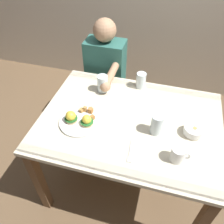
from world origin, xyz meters
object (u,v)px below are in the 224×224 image
Objects in this scene: water_glass_near at (140,81)px; water_glass_far at (103,84)px; fork at (130,153)px; eggs_benedict_plate at (80,120)px; dining_table at (129,130)px; diner_person at (105,74)px; water_glass_extra at (157,125)px; coffee_mug at (178,154)px; fruit_bowl at (193,131)px.

water_glass_near is 0.29m from water_glass_far.
eggs_benedict_plate is at bearing 158.01° from fork.
water_glass_far reaches higher than dining_table.
fork is 1.25× the size of water_glass_near.
water_glass_near is 0.11× the size of diner_person.
water_glass_far is at bearing 83.09° from eggs_benedict_plate.
dining_table is 0.40m from water_glass_far.
diner_person is (-0.42, 0.87, -0.09)m from fork.
fork reaches higher than dining_table.
diner_person is (-0.05, 0.71, -0.11)m from eggs_benedict_plate.
water_glass_extra is (0.18, -0.06, 0.17)m from dining_table.
water_glass_near is 0.47m from water_glass_extra.
coffee_mug is at bearing -61.76° from water_glass_near.
fork is at bearing -77.29° from dining_table.
fruit_bowl is at bearing 69.93° from coffee_mug.
dining_table is 0.41m from water_glass_near.
dining_table is 0.36m from eggs_benedict_plate.
water_glass_near is at bearing 90.60° from dining_table.
eggs_benedict_plate is 1.73× the size of fork.
coffee_mug is at bearing 5.94° from fork.
water_glass_extra is (0.12, 0.20, 0.06)m from fork.
coffee_mug reaches higher than dining_table.
water_glass_extra is at bearing -34.88° from water_glass_far.
water_glass_extra is (0.49, 0.05, 0.04)m from eggs_benedict_plate.
dining_table is at bearing -43.12° from water_glass_far.
water_glass_near is (-0.00, 0.37, 0.16)m from dining_table.
eggs_benedict_plate is at bearing -122.52° from water_glass_near.
fruit_bowl reaches higher than fork.
water_glass_far is 0.55m from water_glass_extra.
eggs_benedict_plate is 0.58m from water_glass_near.
water_glass_far is at bearing -155.63° from water_glass_near.
diner_person is (-0.36, 0.60, 0.02)m from dining_table.
water_glass_far reaches higher than fork.
water_glass_far is 0.39m from diner_person.
dining_table is 9.17× the size of water_glass_far.
coffee_mug is 1.09m from diner_person.
fork is (0.06, -0.26, 0.11)m from dining_table.
diner_person is at bearing 147.38° from water_glass_near.
water_glass_near is 0.45m from diner_person.
diner_person reaches higher than fork.
fork is 0.62m from water_glass_far.
water_glass_far is 0.94× the size of water_glass_extra.
dining_table is at bearing 177.71° from fruit_bowl.
water_glass_extra is at bearing -18.57° from dining_table.
fruit_bowl is at bearing 35.76° from fork.
fork is at bearing -144.24° from fruit_bowl.
coffee_mug is 0.23m from water_glass_extra.
coffee_mug is at bearing -50.67° from water_glass_extra.
fork is 0.14× the size of diner_person.
eggs_benedict_plate is at bearing -160.13° from dining_table.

